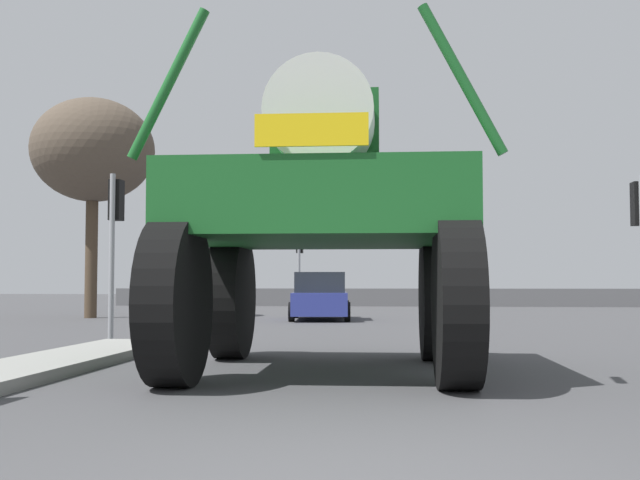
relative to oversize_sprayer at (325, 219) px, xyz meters
The scene contains 9 objects.
ground_plane 12.28m from the oversize_sprayer, 86.27° to the left, with size 120.00×120.00×0.00m, color #424244.
median_island 4.24m from the oversize_sprayer, behind, with size 1.30×7.68×0.15m, color gray.
oversize_sprayer is the anchor object (origin of this frame).
sedan_ahead 15.01m from the oversize_sprayer, 96.23° to the left, with size 2.16×4.23×1.52m.
traffic_signal_near_left 7.11m from the oversize_sprayer, 133.09° to the left, with size 0.24×0.54×3.40m.
traffic_signal_near_right 7.60m from the oversize_sprayer, 43.00° to the left, with size 0.24×0.54×3.22m.
traffic_signal_far_left 19.66m from the oversize_sprayer, 98.48° to the left, with size 0.24×0.55×3.26m.
bare_tree_left 18.43m from the oversize_sprayer, 121.67° to the left, with size 4.16×4.16×7.49m.
roadside_barrier 29.93m from the oversize_sprayer, 88.49° to the left, with size 29.51×0.24×0.90m, color #59595B.
Camera 1 is at (0.25, -4.61, 1.17)m, focal length 44.54 mm.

